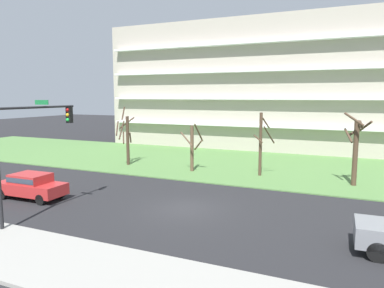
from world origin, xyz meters
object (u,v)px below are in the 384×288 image
at_px(tree_right, 356,148).
at_px(sedan_red_near_left, 31,185).
at_px(tree_far_left, 126,137).
at_px(tree_left, 192,147).
at_px(traffic_signal_mast, 27,139).
at_px(tree_center, 261,143).

bearing_deg(tree_right, sedan_red_near_left, -147.90).
distance_m(tree_far_left, sedan_red_near_left, 11.67).
distance_m(tree_left, sedan_red_near_left, 12.82).
distance_m(tree_left, traffic_signal_mast, 14.58).
bearing_deg(tree_center, sedan_red_near_left, -134.08).
relative_size(tree_right, traffic_signal_mast, 0.85).
distance_m(tree_far_left, tree_center, 12.28).
relative_size(tree_left, tree_right, 0.79).
bearing_deg(traffic_signal_mast, tree_right, 43.56).
height_order(tree_left, tree_right, tree_right).
bearing_deg(tree_center, tree_right, -3.84).
distance_m(tree_far_left, traffic_signal_mast, 15.00).
relative_size(sedan_red_near_left, traffic_signal_mast, 0.72).
bearing_deg(tree_far_left, traffic_signal_mast, -74.65).
height_order(tree_right, sedan_red_near_left, tree_right).
xyz_separation_m(sedan_red_near_left, traffic_signal_mast, (3.20, -2.87, 3.33)).
bearing_deg(tree_center, traffic_signal_mast, -119.42).
xyz_separation_m(tree_right, sedan_red_near_left, (-18.25, -11.45, -1.88)).
relative_size(tree_center, tree_right, 0.97).
distance_m(tree_right, traffic_signal_mast, 20.83).
distance_m(tree_far_left, tree_left, 6.69).
xyz_separation_m(tree_left, sedan_red_near_left, (-5.92, -11.30, -1.26)).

